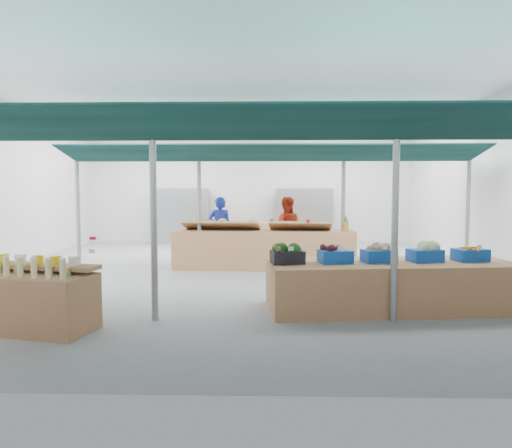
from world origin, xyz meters
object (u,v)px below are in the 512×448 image
object	(u,v)px
bottle_shelf	(31,299)
vendor_right	(286,229)
vendor_left	(220,229)
crate_stack	(436,285)
veg_counter	(391,285)
fruit_counter	(264,249)

from	to	relation	value
bottle_shelf	vendor_right	world-z (taller)	vendor_right
bottle_shelf	vendor_left	world-z (taller)	vendor_left
vendor_right	crate_stack	bearing A→B (deg)	119.66
veg_counter	vendor_right	xyz separation A→B (m)	(-1.49, 5.04, 0.50)
veg_counter	fruit_counter	distance (m)	4.46
bottle_shelf	veg_counter	distance (m)	5.39
crate_stack	vendor_left	distance (m)	6.23
veg_counter	fruit_counter	xyz separation A→B (m)	(-2.09, 3.94, 0.09)
fruit_counter	vendor_right	distance (m)	1.32
bottle_shelf	veg_counter	size ratio (longest dim) A/B	0.47
vendor_left	vendor_right	world-z (taller)	same
veg_counter	vendor_right	bearing A→B (deg)	100.46
vendor_left	veg_counter	bearing A→B (deg)	125.56
crate_stack	vendor_left	size ratio (longest dim) A/B	0.34
veg_counter	vendor_left	size ratio (longest dim) A/B	2.23
bottle_shelf	vendor_left	size ratio (longest dim) A/B	1.06
veg_counter	crate_stack	world-z (taller)	veg_counter
fruit_counter	veg_counter	bearing A→B (deg)	-59.63
bottle_shelf	vendor_right	size ratio (longest dim) A/B	1.06
bottle_shelf	crate_stack	xyz separation A→B (m)	(6.12, 1.68, -0.12)
vendor_left	vendor_right	size ratio (longest dim) A/B	1.00
crate_stack	vendor_right	bearing A→B (deg)	117.25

